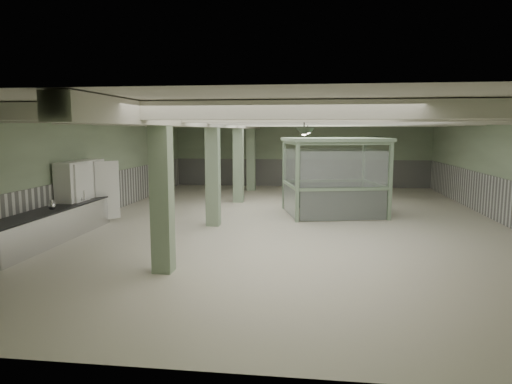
# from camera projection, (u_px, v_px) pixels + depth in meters

# --- Properties ---
(floor) EXTENTS (20.00, 20.00, 0.00)m
(floor) POSITION_uv_depth(u_px,v_px,m) (291.00, 221.00, 15.61)
(floor) COLOR silver
(floor) RESTS_ON ground
(ceiling) EXTENTS (14.00, 20.00, 0.02)m
(ceiling) POSITION_uv_depth(u_px,v_px,m) (293.00, 115.00, 15.13)
(ceiling) COLOR beige
(ceiling) RESTS_ON wall_back
(wall_back) EXTENTS (14.00, 0.02, 3.60)m
(wall_back) POSITION_uv_depth(u_px,v_px,m) (301.00, 154.00, 25.20)
(wall_back) COLOR #A5BC97
(wall_back) RESTS_ON floor
(wall_front) EXTENTS (14.00, 0.02, 3.60)m
(wall_front) POSITION_uv_depth(u_px,v_px,m) (252.00, 236.00, 5.53)
(wall_front) COLOR #A5BC97
(wall_front) RESTS_ON floor
(wall_left) EXTENTS (0.02, 20.00, 3.60)m
(wall_left) POSITION_uv_depth(u_px,v_px,m) (95.00, 167.00, 16.24)
(wall_left) COLOR #A5BC97
(wall_left) RESTS_ON floor
(wall_right) EXTENTS (0.02, 20.00, 3.60)m
(wall_right) POSITION_uv_depth(u_px,v_px,m) (512.00, 171.00, 14.49)
(wall_right) COLOR #A5BC97
(wall_right) RESTS_ON floor
(wainscot_left) EXTENTS (0.05, 19.90, 1.50)m
(wainscot_left) POSITION_uv_depth(u_px,v_px,m) (97.00, 196.00, 16.38)
(wainscot_left) COLOR silver
(wainscot_left) RESTS_ON floor
(wainscot_right) EXTENTS (0.05, 19.90, 1.50)m
(wainscot_right) POSITION_uv_depth(u_px,v_px,m) (509.00, 204.00, 14.63)
(wainscot_right) COLOR silver
(wainscot_right) RESTS_ON floor
(wainscot_back) EXTENTS (13.90, 0.05, 1.50)m
(wainscot_back) POSITION_uv_depth(u_px,v_px,m) (300.00, 173.00, 25.31)
(wainscot_back) COLOR silver
(wainscot_back) RESTS_ON floor
(girder) EXTENTS (0.45, 19.90, 0.40)m
(girder) POSITION_uv_depth(u_px,v_px,m) (219.00, 122.00, 15.47)
(girder) COLOR silver
(girder) RESTS_ON ceiling
(beam_a) EXTENTS (13.90, 0.35, 0.32)m
(beam_a) POSITION_uv_depth(u_px,v_px,m) (272.00, 110.00, 7.78)
(beam_a) COLOR silver
(beam_a) RESTS_ON ceiling
(beam_b) EXTENTS (13.90, 0.35, 0.32)m
(beam_b) POSITION_uv_depth(u_px,v_px,m) (282.00, 115.00, 10.24)
(beam_b) COLOR silver
(beam_b) RESTS_ON ceiling
(beam_c) EXTENTS (13.90, 0.35, 0.32)m
(beam_c) POSITION_uv_depth(u_px,v_px,m) (288.00, 118.00, 12.69)
(beam_c) COLOR silver
(beam_c) RESTS_ON ceiling
(beam_d) EXTENTS (13.90, 0.35, 0.32)m
(beam_d) POSITION_uv_depth(u_px,v_px,m) (292.00, 120.00, 15.15)
(beam_d) COLOR silver
(beam_d) RESTS_ON ceiling
(beam_e) EXTENTS (13.90, 0.35, 0.32)m
(beam_e) POSITION_uv_depth(u_px,v_px,m) (296.00, 122.00, 17.61)
(beam_e) COLOR silver
(beam_e) RESTS_ON ceiling
(beam_f) EXTENTS (13.90, 0.35, 0.32)m
(beam_f) POSITION_uv_depth(u_px,v_px,m) (298.00, 123.00, 20.07)
(beam_f) COLOR silver
(beam_f) RESTS_ON ceiling
(beam_g) EXTENTS (13.90, 0.35, 0.32)m
(beam_g) POSITION_uv_depth(u_px,v_px,m) (300.00, 124.00, 22.52)
(beam_g) COLOR silver
(beam_g) RESTS_ON ceiling
(column_a) EXTENTS (0.42, 0.42, 3.60)m
(column_a) POSITION_uv_depth(u_px,v_px,m) (162.00, 190.00, 9.78)
(column_a) COLOR #8CA484
(column_a) RESTS_ON floor
(column_b) EXTENTS (0.42, 0.42, 3.60)m
(column_b) POSITION_uv_depth(u_px,v_px,m) (213.00, 171.00, 14.70)
(column_b) COLOR #8CA484
(column_b) RESTS_ON floor
(column_c) EXTENTS (0.42, 0.42, 3.60)m
(column_c) POSITION_uv_depth(u_px,v_px,m) (238.00, 161.00, 19.61)
(column_c) COLOR #8CA484
(column_c) RESTS_ON floor
(column_d) EXTENTS (0.42, 0.42, 3.60)m
(column_d) POSITION_uv_depth(u_px,v_px,m) (251.00, 156.00, 23.54)
(column_d) COLOR #8CA484
(column_d) RESTS_ON floor
(pendant_front) EXTENTS (0.44, 0.44, 0.22)m
(pendant_front) POSITION_uv_depth(u_px,v_px,m) (304.00, 132.00, 10.22)
(pendant_front) COLOR #314030
(pendant_front) RESTS_ON ceiling
(pendant_mid) EXTENTS (0.44, 0.44, 0.22)m
(pendant_mid) POSITION_uv_depth(u_px,v_px,m) (308.00, 131.00, 15.63)
(pendant_mid) COLOR #314030
(pendant_mid) RESTS_ON ceiling
(pendant_back) EXTENTS (0.44, 0.44, 0.22)m
(pendant_back) POSITION_uv_depth(u_px,v_px,m) (309.00, 131.00, 20.54)
(pendant_back) COLOR #314030
(pendant_back) RESTS_ON ceiling
(prep_counter) EXTENTS (0.95, 5.47, 0.91)m
(prep_counter) POSITION_uv_depth(u_px,v_px,m) (51.00, 225.00, 12.74)
(prep_counter) COLOR silver
(prep_counter) RESTS_ON floor
(pitcher_near) EXTENTS (0.22, 0.25, 0.28)m
(pitcher_near) POSITION_uv_depth(u_px,v_px,m) (52.00, 205.00, 12.54)
(pitcher_near) COLOR silver
(pitcher_near) RESTS_ON prep_counter
(pitcher_far) EXTENTS (0.17, 0.20, 0.25)m
(pitcher_far) POSITION_uv_depth(u_px,v_px,m) (79.00, 198.00, 13.95)
(pitcher_far) COLOR silver
(pitcher_far) RESTS_ON prep_counter
(veg_colander) EXTENTS (0.52, 0.52, 0.19)m
(veg_colander) POSITION_uv_depth(u_px,v_px,m) (81.00, 197.00, 14.37)
(veg_colander) COLOR #403F44
(veg_colander) RESTS_ON prep_counter
(orange_bowl) EXTENTS (0.35, 0.35, 0.10)m
(orange_bowl) POSITION_uv_depth(u_px,v_px,m) (78.00, 199.00, 14.19)
(orange_bowl) COLOR #B2B2B7
(orange_bowl) RESTS_ON prep_counter
(walkin_cooler) EXTENTS (1.00, 2.24, 2.05)m
(walkin_cooler) POSITION_uv_depth(u_px,v_px,m) (82.00, 195.00, 14.61)
(walkin_cooler) COLOR white
(walkin_cooler) RESTS_ON floor
(guard_booth) EXTENTS (4.06, 3.66, 2.82)m
(guard_booth) POSITION_uv_depth(u_px,v_px,m) (334.00, 164.00, 16.70)
(guard_booth) COLOR gray
(guard_booth) RESTS_ON floor
(filing_cabinet) EXTENTS (0.45, 0.58, 1.15)m
(filing_cabinet) POSITION_uv_depth(u_px,v_px,m) (384.00, 198.00, 17.10)
(filing_cabinet) COLOR #525648
(filing_cabinet) RESTS_ON floor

